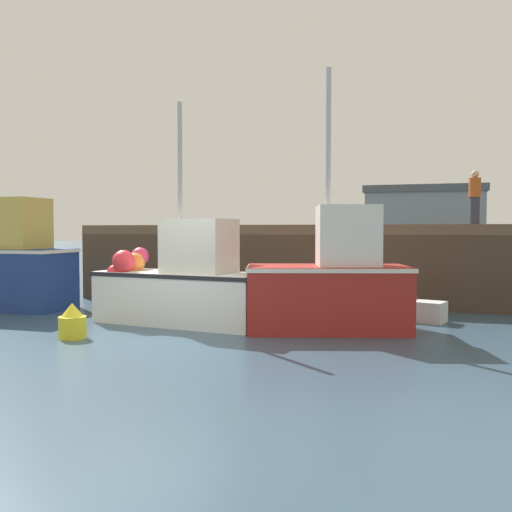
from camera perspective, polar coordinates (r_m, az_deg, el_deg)
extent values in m
cube|color=#334C60|center=(10.06, -10.83, -8.82)|extent=(120.00, 160.00, 0.10)
cube|color=brown|center=(17.76, 9.48, 2.61)|extent=(14.26, 7.11, 0.25)
cube|color=#433527|center=(14.39, 7.76, -1.50)|extent=(14.26, 0.24, 1.82)
cylinder|color=#433527|center=(16.85, -15.45, -0.97)|extent=(0.28, 0.28, 1.82)
cylinder|color=#433527|center=(14.46, 7.80, -1.48)|extent=(0.28, 0.28, 1.82)
cylinder|color=#433527|center=(21.98, -0.57, -0.07)|extent=(0.28, 0.28, 1.82)
cylinder|color=#433527|center=(21.11, 22.21, -0.37)|extent=(0.28, 0.28, 1.82)
cylinder|color=#433527|center=(15.34, -4.72, -1.23)|extent=(6.76, 0.14, 1.60)
cube|color=navy|center=(15.44, -24.20, -2.06)|extent=(3.54, 1.47, 1.48)
cube|color=silver|center=(15.40, -24.25, 0.50)|extent=(3.61, 1.50, 0.08)
cube|color=gold|center=(15.11, -23.03, 3.01)|extent=(1.42, 1.16, 1.23)
cube|color=silver|center=(11.86, -7.53, -4.19)|extent=(3.74, 1.77, 1.07)
cube|color=black|center=(11.81, -7.54, -1.85)|extent=(3.82, 1.81, 0.08)
cube|color=beige|center=(11.55, -5.68, 1.00)|extent=(1.44, 1.21, 1.08)
cylinder|color=#B7B7BC|center=(11.86, -7.61, 9.41)|extent=(0.10, 0.10, 2.38)
sphere|color=red|center=(12.23, -13.96, -1.62)|extent=(0.32, 0.32, 0.32)
sphere|color=#DB3866|center=(12.95, -11.51, -0.02)|extent=(0.40, 0.40, 0.40)
sphere|color=red|center=(12.12, -13.09, -0.52)|extent=(0.47, 0.47, 0.47)
sphere|color=orange|center=(12.53, -12.03, -0.68)|extent=(0.44, 0.44, 0.44)
cube|color=maroon|center=(11.04, 7.15, -4.21)|extent=(3.30, 2.19, 1.25)
cube|color=silver|center=(10.99, 7.17, -1.23)|extent=(3.36, 2.23, 0.08)
cube|color=silver|center=(11.01, 9.14, 2.02)|extent=(1.39, 1.34, 1.15)
cylinder|color=#B7B7BC|center=(11.11, 7.24, 11.72)|extent=(0.10, 0.10, 2.59)
cube|color=silver|center=(12.66, 15.22, -5.27)|extent=(1.52, 0.96, 0.44)
cube|color=#7F6647|center=(12.63, 15.23, -4.19)|extent=(0.25, 0.51, 0.04)
cylinder|color=#2D3342|center=(17.86, 20.99, 4.20)|extent=(0.29, 0.29, 0.82)
cylinder|color=#994C1E|center=(17.89, 21.03, 6.41)|extent=(0.34, 0.34, 0.56)
sphere|color=tan|center=(17.92, 21.05, 7.65)|extent=(0.22, 0.22, 0.22)
cube|color=gray|center=(44.24, 16.43, 2.96)|extent=(8.05, 6.60, 4.60)
cube|color=#494C4F|center=(44.33, 16.47, 6.26)|extent=(8.37, 6.87, 0.50)
cylinder|color=yellow|center=(10.76, -17.87, -6.81)|extent=(0.49, 0.49, 0.39)
cone|color=yellow|center=(10.72, -17.89, -5.13)|extent=(0.39, 0.39, 0.24)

